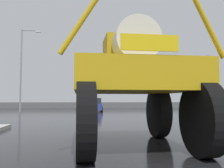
{
  "coord_description": "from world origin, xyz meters",
  "views": [
    {
      "loc": [
        -0.73,
        0.05,
        1.34
      ],
      "look_at": [
        0.14,
        8.62,
        1.89
      ],
      "focal_mm": 39.32,
      "sensor_mm": 36.0,
      "label": 1
    }
  ],
  "objects_px": {
    "oversize_sprayer": "(131,84)",
    "streetlight_far_left": "(22,66)",
    "sedan_ahead": "(94,105)",
    "traffic_signal_far_left": "(94,87)",
    "traffic_signal_near_right": "(207,75)"
  },
  "relations": [
    {
      "from": "oversize_sprayer",
      "to": "traffic_signal_far_left",
      "type": "bearing_deg",
      "value": -0.52
    },
    {
      "from": "sedan_ahead",
      "to": "traffic_signal_near_right",
      "type": "relative_size",
      "value": 1.17
    },
    {
      "from": "oversize_sprayer",
      "to": "sedan_ahead",
      "type": "distance_m",
      "value": 21.69
    },
    {
      "from": "streetlight_far_left",
      "to": "traffic_signal_near_right",
      "type": "bearing_deg",
      "value": -50.64
    },
    {
      "from": "traffic_signal_near_right",
      "to": "traffic_signal_far_left",
      "type": "height_order",
      "value": "traffic_signal_far_left"
    },
    {
      "from": "traffic_signal_near_right",
      "to": "traffic_signal_far_left",
      "type": "bearing_deg",
      "value": 110.17
    },
    {
      "from": "traffic_signal_far_left",
      "to": "traffic_signal_near_right",
      "type": "bearing_deg",
      "value": -69.83
    },
    {
      "from": "traffic_signal_far_left",
      "to": "sedan_ahead",
      "type": "bearing_deg",
      "value": 88.34
    },
    {
      "from": "oversize_sprayer",
      "to": "streetlight_far_left",
      "type": "height_order",
      "value": "streetlight_far_left"
    },
    {
      "from": "sedan_ahead",
      "to": "traffic_signal_near_right",
      "type": "distance_m",
      "value": 17.86
    },
    {
      "from": "traffic_signal_near_right",
      "to": "oversize_sprayer",
      "type": "bearing_deg",
      "value": -135.41
    },
    {
      "from": "sedan_ahead",
      "to": "traffic_signal_far_left",
      "type": "distance_m",
      "value": 3.28
    },
    {
      "from": "traffic_signal_near_right",
      "to": "streetlight_far_left",
      "type": "height_order",
      "value": "streetlight_far_left"
    },
    {
      "from": "oversize_sprayer",
      "to": "streetlight_far_left",
      "type": "distance_m",
      "value": 22.65
    },
    {
      "from": "streetlight_far_left",
      "to": "oversize_sprayer",
      "type": "bearing_deg",
      "value": -67.86
    }
  ]
}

